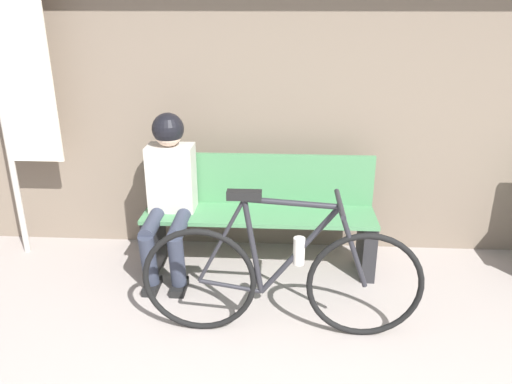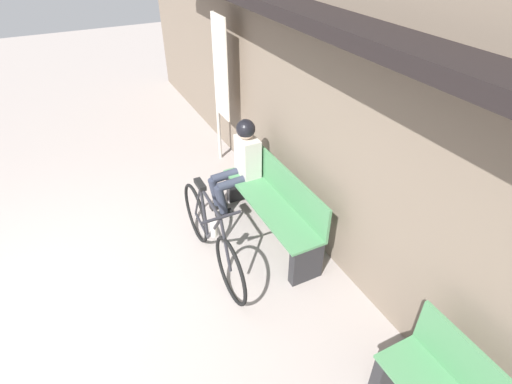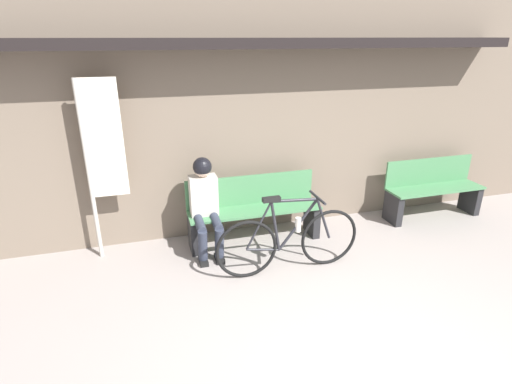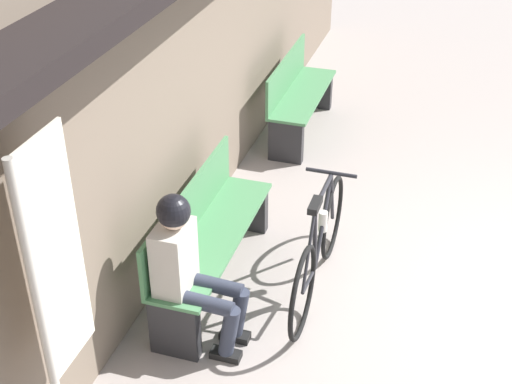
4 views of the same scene
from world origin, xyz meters
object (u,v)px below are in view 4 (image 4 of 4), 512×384
object	(u,v)px
park_bench_near	(208,240)
bicycle	(319,248)
person_seated	(188,262)
park_bench_far	(298,98)
banner_pole	(54,285)

from	to	relation	value
park_bench_near	bicycle	world-z (taller)	bicycle
person_seated	park_bench_far	xyz separation A→B (m)	(3.46, 0.11, -0.30)
banner_pole	park_bench_far	bearing A→B (deg)	-1.51
park_bench_near	park_bench_far	size ratio (longest dim) A/B	1.17
bicycle	banner_pole	bearing A→B (deg)	154.12
park_bench_near	person_seated	distance (m)	0.73
person_seated	banner_pole	world-z (taller)	banner_pole
park_bench_near	bicycle	xyz separation A→B (m)	(0.18, -0.84, -0.02)
bicycle	park_bench_far	size ratio (longest dim) A/B	1.16
park_bench_near	park_bench_far	world-z (taller)	same
bicycle	park_bench_far	world-z (taller)	bicycle
park_bench_far	park_bench_near	bearing A→B (deg)	179.92
park_bench_near	bicycle	distance (m)	0.86
bicycle	person_seated	size ratio (longest dim) A/B	1.41
person_seated	banner_pole	xyz separation A→B (m)	(-1.14, 0.23, 0.64)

